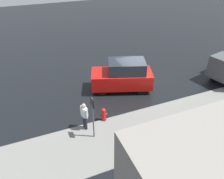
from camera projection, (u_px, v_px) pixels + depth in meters
ground_plane at (138, 84)px, 15.28m from camera, size 60.00×60.00×0.00m
kerb_strip at (175, 121)px, 12.01m from camera, size 24.00×3.20×0.04m
moving_hatchback at (123, 76)px, 14.22m from camera, size 4.25×2.92×2.06m
fire_hydrant at (104, 115)px, 11.86m from camera, size 0.42×0.31×0.80m
pedestrian at (84, 114)px, 11.00m from camera, size 0.32×0.56×1.62m
metal_railing at (212, 119)px, 11.09m from camera, size 6.61×0.04×1.05m
sign_post at (93, 112)px, 10.15m from camera, size 0.07×0.44×2.40m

